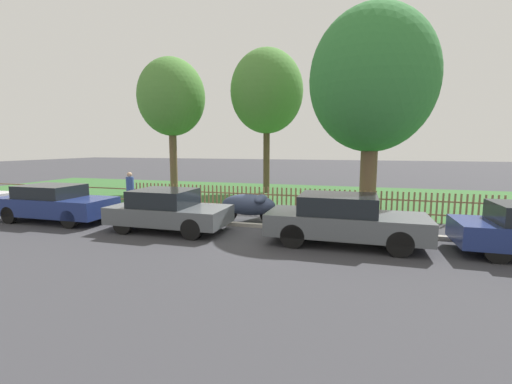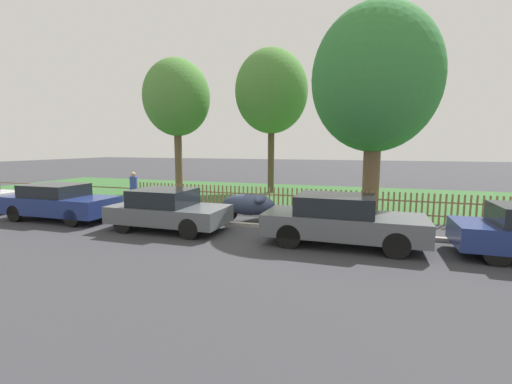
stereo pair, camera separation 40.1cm
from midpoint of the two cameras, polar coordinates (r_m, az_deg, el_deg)
ground_plane at (r=11.38m, az=3.96°, el=-6.23°), size 120.00×120.00×0.00m
kerb_stone at (r=11.46m, az=4.09°, el=-5.82°), size 42.08×0.20×0.12m
grass_strip at (r=18.90m, az=9.81°, el=-0.75°), size 42.08×10.76×0.01m
park_fence at (r=13.59m, az=6.51°, el=-1.62°), size 42.08×0.05×1.10m
parked_car_black_saloon at (r=14.53m, az=-29.31°, el=-1.41°), size 4.23×1.72×1.33m
parked_car_navy_estate at (r=11.46m, az=-13.55°, el=-2.83°), size 3.80×1.80×1.34m
parked_car_red_compact at (r=9.80m, az=15.10°, el=-4.46°), size 4.33×1.77×1.39m
covered_motorcycle at (r=12.28m, az=-0.11°, el=-2.11°), size 2.14×0.88×1.02m
tree_nearest_kerb at (r=20.68m, az=-12.52°, el=15.03°), size 3.79×3.79×7.67m
tree_behind_motorcycle at (r=20.34m, az=3.17°, el=16.34°), size 4.14×4.14×8.22m
tree_mid_park at (r=15.07m, az=20.03°, el=17.15°), size 5.01×5.01×8.25m
pedestrian_near_fence at (r=15.98m, az=-19.02°, el=0.70°), size 0.34×0.37×1.61m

